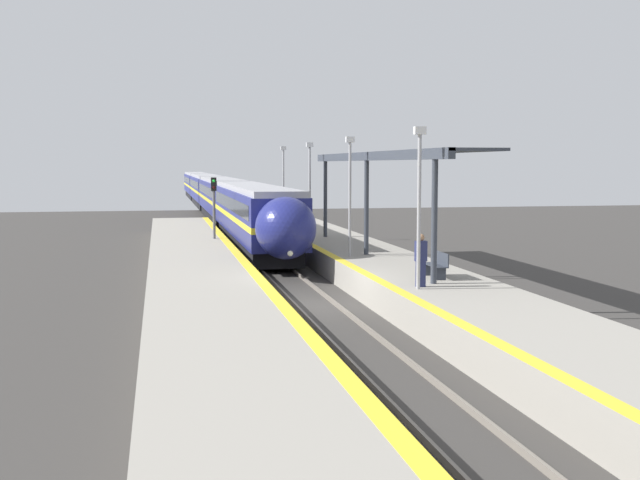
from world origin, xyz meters
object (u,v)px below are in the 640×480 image
at_px(lamppost_near, 419,196).
at_px(lamppost_far, 310,183).
at_px(lamppost_farthest, 283,180).
at_px(platform_bench, 437,264).
at_px(train, 214,193).
at_px(railway_signal, 214,209).
at_px(lamppost_mid, 350,188).
at_px(person_waiting, 421,259).

height_order(lamppost_near, lamppost_far, same).
bearing_deg(lamppost_farthest, platform_bench, -86.73).
distance_m(train, platform_bench, 52.98).
distance_m(railway_signal, lamppost_mid, 10.62).
xyz_separation_m(railway_signal, lamppost_farthest, (5.08, 9.08, 1.34)).
xyz_separation_m(platform_bench, railway_signal, (-6.52, 16.11, 1.09)).
bearing_deg(lamppost_farthest, lamppost_far, -90.00).
distance_m(person_waiting, railway_signal, 18.74).
distance_m(train, railway_signal, 36.79).
bearing_deg(person_waiting, platform_bench, 56.66).
bearing_deg(lamppost_farthest, train, 95.46).
height_order(platform_bench, lamppost_farthest, lamppost_farthest).
bearing_deg(lamppost_far, platform_bench, -84.87).
bearing_deg(lamppost_far, train, 94.11).
xyz_separation_m(platform_bench, lamppost_farthest, (-1.44, 25.19, 2.43)).
xyz_separation_m(railway_signal, lamppost_far, (5.08, -0.08, 1.34)).
bearing_deg(person_waiting, lamppost_mid, 91.45).
bearing_deg(lamppost_near, lamppost_far, 90.00).
height_order(railway_signal, lamppost_farthest, lamppost_farthest).
distance_m(train, person_waiting, 54.75).
relative_size(railway_signal, lamppost_near, 0.84).
height_order(person_waiting, railway_signal, railway_signal).
height_order(platform_bench, railway_signal, railway_signal).
height_order(person_waiting, lamppost_mid, lamppost_mid).
relative_size(platform_bench, lamppost_mid, 0.31).
bearing_deg(lamppost_near, lamppost_mid, 90.00).
bearing_deg(train, person_waiting, -87.00).
relative_size(train, railway_signal, 22.10).
height_order(railway_signal, lamppost_far, lamppost_far).
bearing_deg(platform_bench, lamppost_farthest, 93.27).
xyz_separation_m(platform_bench, lamppost_near, (-1.44, -2.27, 2.43)).
relative_size(train, person_waiting, 55.42).
bearing_deg(railway_signal, platform_bench, -67.98).
bearing_deg(train, lamppost_near, -87.26).
height_order(train, lamppost_far, lamppost_far).
distance_m(lamppost_far, lamppost_farthest, 9.15).
xyz_separation_m(lamppost_mid, lamppost_far, (0.00, 9.15, 0.00)).
height_order(train, lamppost_mid, lamppost_mid).
bearing_deg(lamppost_near, railway_signal, 105.44).
xyz_separation_m(train, platform_bench, (4.08, -52.82, -0.63)).
bearing_deg(railway_signal, lamppost_far, -0.87).
bearing_deg(person_waiting, lamppost_near, -117.51).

